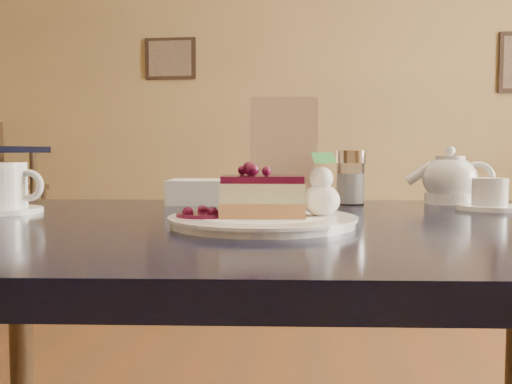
# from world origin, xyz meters

# --- Properties ---
(main_table) EXTENTS (1.17, 0.84, 0.69)m
(main_table) POSITION_xyz_m (-0.04, 0.28, 0.62)
(main_table) COLOR black
(main_table) RESTS_ON ground
(dessert_plate) EXTENTS (0.24, 0.24, 0.01)m
(dessert_plate) POSITION_xyz_m (-0.03, 0.23, 0.69)
(dessert_plate) COLOR white
(dessert_plate) RESTS_ON main_table
(cheesecake_slice) EXTENTS (0.12, 0.09, 0.06)m
(cheesecake_slice) POSITION_xyz_m (-0.03, 0.23, 0.73)
(cheesecake_slice) COLOR #E19B5E
(cheesecake_slice) RESTS_ON dessert_plate
(whipped_cream) EXTENTS (0.05, 0.05, 0.04)m
(whipped_cream) POSITION_xyz_m (0.04, 0.25, 0.72)
(whipped_cream) COLOR white
(whipped_cream) RESTS_ON dessert_plate
(berry_sauce) EXTENTS (0.07, 0.07, 0.01)m
(berry_sauce) POSITION_xyz_m (-0.11, 0.22, 0.70)
(berry_sauce) COLOR #3E0E1E
(berry_sauce) RESTS_ON dessert_plate
(coffee_set) EXTENTS (0.13, 0.12, 0.08)m
(coffee_set) POSITION_xyz_m (-0.46, 0.34, 0.72)
(coffee_set) COLOR white
(coffee_set) RESTS_ON main_table
(tea_set) EXTENTS (0.20, 0.22, 0.10)m
(tea_set) POSITION_xyz_m (0.29, 0.58, 0.73)
(tea_set) COLOR white
(tea_set) RESTS_ON main_table
(menu_card) EXTENTS (0.13, 0.04, 0.20)m
(menu_card) POSITION_xyz_m (-0.03, 0.58, 0.79)
(menu_card) COLOR beige
(menu_card) RESTS_ON main_table
(sugar_shaker) EXTENTS (0.06, 0.06, 0.10)m
(sugar_shaker) POSITION_xyz_m (0.09, 0.56, 0.74)
(sugar_shaker) COLOR white
(sugar_shaker) RESTS_ON main_table
(napkin_stack) EXTENTS (0.12, 0.12, 0.05)m
(napkin_stack) POSITION_xyz_m (-0.19, 0.54, 0.71)
(napkin_stack) COLOR white
(napkin_stack) RESTS_ON main_table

